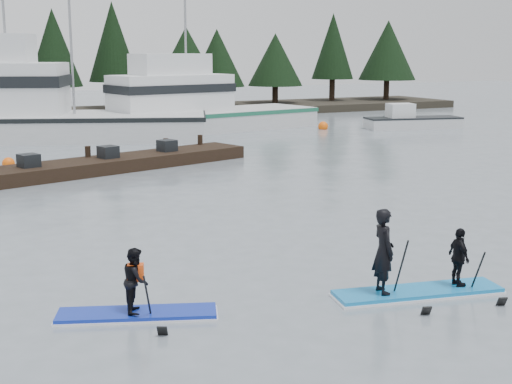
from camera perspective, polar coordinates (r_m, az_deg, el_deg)
name	(u,v)px	position (r m, az deg, el deg)	size (l,w,h in m)	color
ground	(383,296)	(15.00, 10.15, -8.17)	(160.00, 160.00, 0.00)	slate
far_shore	(40,116)	(54.24, -16.92, 5.85)	(70.00, 8.00, 0.60)	#2D281E
treeline	(40,120)	(54.27, -16.90, 5.54)	(60.00, 4.00, 8.00)	black
fishing_boat_large	(18,125)	(42.45, -18.52, 5.12)	(20.33, 12.16, 10.88)	silver
fishing_boat_medium	(192,121)	(44.67, -5.17, 5.71)	(16.46, 7.49, 9.26)	silver
skiff	(413,123)	(47.36, 12.46, 5.43)	(6.13, 1.84, 0.72)	silver
floating_dock	(76,168)	(29.73, -14.18, 1.86)	(16.23, 2.16, 0.54)	black
buoy_b	(9,167)	(32.64, -19.17, 1.91)	(0.54, 0.54, 0.54)	#FF5F0C
buoy_c	(323,129)	(46.01, 5.38, 5.03)	(0.64, 0.64, 0.64)	#FF5F0C
paddleboard_solo	(136,293)	(13.68, -9.55, -8.01)	(3.05, 1.73, 1.82)	#1129A6
paddleboard_duo	(414,266)	(14.94, 12.52, -5.82)	(3.61, 1.62, 2.33)	#1479BF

